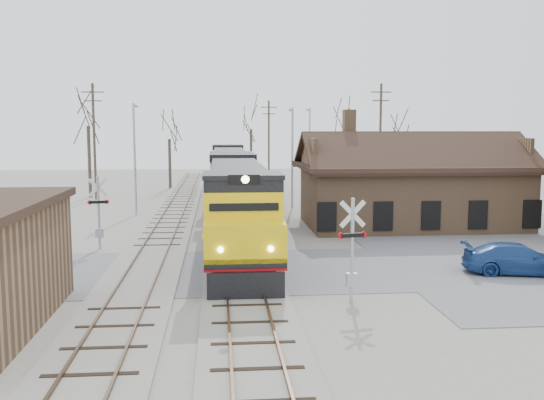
{
  "coord_description": "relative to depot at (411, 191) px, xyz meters",
  "views": [
    {
      "loc": [
        -1.01,
        -27.88,
        6.71
      ],
      "look_at": [
        2.26,
        9.0,
        2.24
      ],
      "focal_mm": 40.0,
      "sensor_mm": 36.0,
      "label": 1
    }
  ],
  "objects": [
    {
      "name": "streetlight_a",
      "position": [
        -19.35,
        7.16,
        2.37
      ],
      "size": [
        0.25,
        2.04,
        8.5
      ],
      "color": "#A5A8AD",
      "rests_on": "ground"
    },
    {
      "name": "tree_b",
      "position": [
        -18.29,
        26.87,
        3.91
      ],
      "size": [
        3.62,
        3.62,
        8.88
      ],
      "color": "#382D23",
      "rests_on": "ground"
    },
    {
      "name": "tree_c",
      "position": [
        -8.88,
        36.28,
        5.09
      ],
      "size": [
        4.3,
        4.3,
        10.53
      ],
      "color": "#382D23",
      "rests_on": "ground"
    },
    {
      "name": "utility_pole_a",
      "position": [
        -24.41,
        17.52,
        3.17
      ],
      "size": [
        2.0,
        0.24,
        10.7
      ],
      "color": "#382D23",
      "rests_on": "ground"
    },
    {
      "name": "parked_car",
      "position": [
        0.62,
        -13.77,
        -1.7
      ],
      "size": [
        5.15,
        2.89,
        1.41
      ],
      "primitive_type": "imported",
      "rotation": [
        0.0,
        0.0,
        1.37
      ],
      "color": "navy",
      "rests_on": "ground"
    },
    {
      "name": "depot",
      "position": [
        0.0,
        0.0,
        0.0
      ],
      "size": [
        15.2,
        9.31,
        7.9
      ],
      "color": "#876346",
      "rests_on": "ground"
    },
    {
      "name": "crossbuck_near",
      "position": [
        -7.97,
        -17.64,
        -0.5
      ],
      "size": [
        1.15,
        0.31,
        4.05
      ],
      "rotation": [
        0.0,
        0.0,
        0.18
      ],
      "color": "#A5A8AD",
      "rests_on": "ground"
    },
    {
      "name": "ground",
      "position": [
        -11.99,
        -12.0,
        -2.41
      ],
      "size": [
        140.0,
        140.0,
        0.0
      ],
      "primitive_type": "plane",
      "color": "gray",
      "rests_on": "ground"
    },
    {
      "name": "tree_e",
      "position": [
        6.75,
        24.14,
        3.61
      ],
      "size": [
        3.46,
        3.46,
        8.47
      ],
      "color": "#382D23",
      "rests_on": "ground"
    },
    {
      "name": "crossbuck_far",
      "position": [
        -19.58,
        -6.29,
        -0.51
      ],
      "size": [
        1.14,
        0.33,
        4.04
      ],
      "rotation": [
        0.0,
        0.0,
        3.35
      ],
      "color": "#A5A8AD",
      "rests_on": "ground"
    },
    {
      "name": "streetlight_b",
      "position": [
        -6.88,
        10.14,
        2.28
      ],
      "size": [
        0.25,
        2.04,
        8.31
      ],
      "color": "#A5A8AD",
      "rests_on": "ground"
    },
    {
      "name": "track_siding",
      "position": [
        -16.49,
        3.0,
        -2.34
      ],
      "size": [
        3.4,
        90.0,
        0.24
      ],
      "color": "gray",
      "rests_on": "ground"
    },
    {
      "name": "locomotive_lead",
      "position": [
        -11.99,
        -6.92,
        0.13
      ],
      "size": [
        3.25,
        21.74,
        4.83
      ],
      "color": "black",
      "rests_on": "ground"
    },
    {
      "name": "tree_a",
      "position": [
        -25.24,
        19.07,
        5.53
      ],
      "size": [
        4.55,
        4.55,
        11.15
      ],
      "color": "#382D23",
      "rests_on": "ground"
    },
    {
      "name": "road",
      "position": [
        -11.99,
        -12.0,
        -2.39
      ],
      "size": [
        60.0,
        9.0,
        0.03
      ],
      "primitive_type": "cube",
      "color": "#5E5E63",
      "rests_on": "ground"
    },
    {
      "name": "track_main",
      "position": [
        -11.99,
        3.0,
        -2.34
      ],
      "size": [
        3.4,
        90.0,
        0.24
      ],
      "color": "gray",
      "rests_on": "ground"
    },
    {
      "name": "locomotive_trailing",
      "position": [
        -11.99,
        15.1,
        0.13
      ],
      "size": [
        3.25,
        21.74,
        4.57
      ],
      "color": "black",
      "rests_on": "ground"
    },
    {
      "name": "utility_pole_b",
      "position": [
        -6.78,
        34.62,
        2.78
      ],
      "size": [
        2.0,
        0.24,
        9.92
      ],
      "color": "#382D23",
      "rests_on": "ground"
    },
    {
      "name": "streetlight_c",
      "position": [
        -3.69,
        21.74,
        2.45
      ],
      "size": [
        0.25,
        2.04,
        8.64
      ],
      "color": "#A5A8AD",
      "rests_on": "ground"
    },
    {
      "name": "tree_d",
      "position": [
        1.17,
        27.91,
        5.24
      ],
      "size": [
        4.39,
        4.39,
        10.74
      ],
      "color": "#382D23",
      "rests_on": "ground"
    },
    {
      "name": "utility_pole_c",
      "position": [
        2.49,
        17.25,
        3.23
      ],
      "size": [
        2.0,
        0.24,
        10.81
      ],
      "color": "#382D23",
      "rests_on": "ground"
    }
  ]
}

